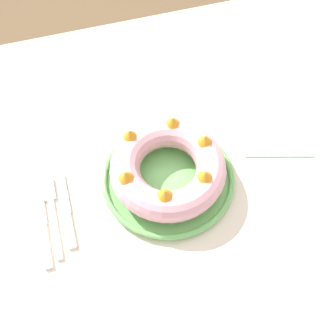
{
  "coord_description": "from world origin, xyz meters",
  "views": [
    {
      "loc": [
        -0.09,
        -0.36,
        1.48
      ],
      "look_at": [
        0.03,
        0.04,
        0.8
      ],
      "focal_mm": 42.0,
      "sensor_mm": 36.0,
      "label": 1
    }
  ],
  "objects_px": {
    "serving_dish": "(168,178)",
    "fork": "(53,211)",
    "bundt_cake": "(168,168)",
    "serving_knife": "(43,227)",
    "napkin": "(276,137)",
    "cake_knife": "(67,215)"
  },
  "relations": [
    {
      "from": "cake_knife",
      "to": "bundt_cake",
      "type": "bearing_deg",
      "value": 3.57
    },
    {
      "from": "bundt_cake",
      "to": "cake_knife",
      "type": "bearing_deg",
      "value": -174.39
    },
    {
      "from": "serving_dish",
      "to": "serving_knife",
      "type": "height_order",
      "value": "serving_dish"
    },
    {
      "from": "serving_dish",
      "to": "napkin",
      "type": "relative_size",
      "value": 1.83
    },
    {
      "from": "serving_dish",
      "to": "fork",
      "type": "height_order",
      "value": "serving_dish"
    },
    {
      "from": "fork",
      "to": "serving_dish",
      "type": "bearing_deg",
      "value": 2.49
    },
    {
      "from": "fork",
      "to": "cake_knife",
      "type": "distance_m",
      "value": 0.03
    },
    {
      "from": "serving_knife",
      "to": "serving_dish",
      "type": "bearing_deg",
      "value": 10.91
    },
    {
      "from": "napkin",
      "to": "fork",
      "type": "bearing_deg",
      "value": -175.48
    },
    {
      "from": "serving_dish",
      "to": "serving_knife",
      "type": "distance_m",
      "value": 0.27
    },
    {
      "from": "fork",
      "to": "serving_knife",
      "type": "height_order",
      "value": "serving_knife"
    },
    {
      "from": "serving_knife",
      "to": "napkin",
      "type": "height_order",
      "value": "serving_knife"
    },
    {
      "from": "fork",
      "to": "bundt_cake",
      "type": "bearing_deg",
      "value": 2.53
    },
    {
      "from": "serving_dish",
      "to": "bundt_cake",
      "type": "bearing_deg",
      "value": 81.09
    },
    {
      "from": "serving_dish",
      "to": "napkin",
      "type": "xyz_separation_m",
      "value": [
        0.27,
        0.04,
        -0.01
      ]
    },
    {
      "from": "napkin",
      "to": "cake_knife",
      "type": "bearing_deg",
      "value": -173.21
    },
    {
      "from": "cake_knife",
      "to": "napkin",
      "type": "xyz_separation_m",
      "value": [
        0.49,
        0.06,
        -0.0
      ]
    },
    {
      "from": "serving_dish",
      "to": "fork",
      "type": "bearing_deg",
      "value": -179.07
    },
    {
      "from": "bundt_cake",
      "to": "fork",
      "type": "relative_size",
      "value": 1.3
    },
    {
      "from": "serving_dish",
      "to": "napkin",
      "type": "distance_m",
      "value": 0.27
    },
    {
      "from": "bundt_cake",
      "to": "cake_knife",
      "type": "distance_m",
      "value": 0.23
    },
    {
      "from": "serving_dish",
      "to": "cake_knife",
      "type": "height_order",
      "value": "serving_dish"
    }
  ]
}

